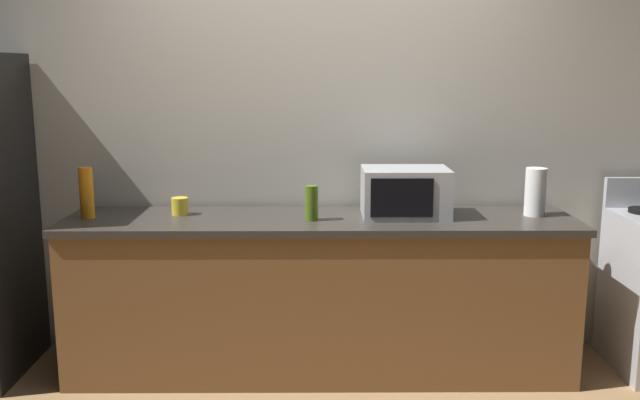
{
  "coord_description": "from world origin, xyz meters",
  "views": [
    {
      "loc": [
        -0.02,
        -3.36,
        1.72
      ],
      "look_at": [
        0.0,
        0.4,
        1.0
      ],
      "focal_mm": 38.82,
      "sensor_mm": 36.0,
      "label": 1
    }
  ],
  "objects_px": {
    "paper_towel_roll": "(535,192)",
    "bottle_dish_soap": "(87,193)",
    "mug_yellow": "(180,206)",
    "microwave": "(405,192)",
    "bottle_olive_oil": "(312,203)"
  },
  "relations": [
    {
      "from": "microwave",
      "to": "paper_towel_roll",
      "type": "bearing_deg",
      "value": 0.17
    },
    {
      "from": "microwave",
      "to": "bottle_olive_oil",
      "type": "height_order",
      "value": "microwave"
    },
    {
      "from": "microwave",
      "to": "bottle_dish_soap",
      "type": "relative_size",
      "value": 1.69
    },
    {
      "from": "microwave",
      "to": "mug_yellow",
      "type": "relative_size",
      "value": 4.87
    },
    {
      "from": "bottle_dish_soap",
      "to": "mug_yellow",
      "type": "height_order",
      "value": "bottle_dish_soap"
    },
    {
      "from": "mug_yellow",
      "to": "bottle_dish_soap",
      "type": "bearing_deg",
      "value": -170.55
    },
    {
      "from": "microwave",
      "to": "paper_towel_roll",
      "type": "relative_size",
      "value": 1.78
    },
    {
      "from": "paper_towel_roll",
      "to": "mug_yellow",
      "type": "distance_m",
      "value": 2.0
    },
    {
      "from": "paper_towel_roll",
      "to": "bottle_dish_soap",
      "type": "distance_m",
      "value": 2.5
    },
    {
      "from": "microwave",
      "to": "bottle_olive_oil",
      "type": "xyz_separation_m",
      "value": [
        -0.52,
        -0.12,
        -0.04
      ]
    },
    {
      "from": "microwave",
      "to": "bottle_dish_soap",
      "type": "xyz_separation_m",
      "value": [
        -1.77,
        -0.05,
        0.01
      ]
    },
    {
      "from": "paper_towel_roll",
      "to": "bottle_olive_oil",
      "type": "height_order",
      "value": "paper_towel_roll"
    },
    {
      "from": "bottle_dish_soap",
      "to": "mug_yellow",
      "type": "xyz_separation_m",
      "value": [
        0.49,
        0.08,
        -0.09
      ]
    },
    {
      "from": "bottle_dish_soap",
      "to": "mug_yellow",
      "type": "distance_m",
      "value": 0.51
    },
    {
      "from": "bottle_olive_oil",
      "to": "mug_yellow",
      "type": "xyz_separation_m",
      "value": [
        -0.75,
        0.15,
        -0.05
      ]
    }
  ]
}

